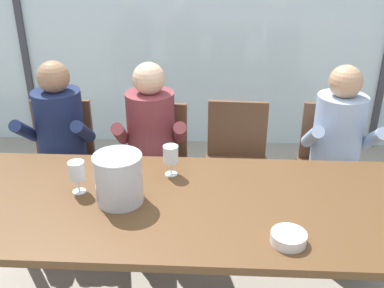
# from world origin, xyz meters

# --- Properties ---
(ground) EXTENTS (14.00, 14.00, 0.00)m
(ground) POSITION_xyz_m (0.00, 1.00, 0.00)
(ground) COLOR #9E9384
(window_glass_panel) EXTENTS (7.56, 0.03, 2.60)m
(window_glass_panel) POSITION_xyz_m (0.00, 2.27, 1.30)
(window_glass_panel) COLOR silver
(window_glass_panel) RESTS_ON ground
(window_mullion_left) EXTENTS (0.06, 0.06, 2.60)m
(window_mullion_left) POSITION_xyz_m (-1.70, 2.25, 1.30)
(window_mullion_left) COLOR #38383D
(window_mullion_left) RESTS_ON ground
(dining_table) EXTENTS (2.36, 0.95, 0.74)m
(dining_table) POSITION_xyz_m (0.00, 0.00, 0.67)
(dining_table) COLOR brown
(dining_table) RESTS_ON ground
(chair_near_curtain) EXTENTS (0.45, 0.45, 0.90)m
(chair_near_curtain) POSITION_xyz_m (-0.95, 0.88, 0.53)
(chair_near_curtain) COLOR brown
(chair_near_curtain) RESTS_ON ground
(chair_left_of_center) EXTENTS (0.47, 0.47, 0.90)m
(chair_left_of_center) POSITION_xyz_m (-0.28, 0.86, 0.53)
(chair_left_of_center) COLOR brown
(chair_left_of_center) RESTS_ON ground
(chair_center) EXTENTS (0.46, 0.46, 0.90)m
(chair_center) POSITION_xyz_m (0.28, 0.91, 0.53)
(chair_center) COLOR brown
(chair_center) RESTS_ON ground
(chair_right_of_center) EXTENTS (0.49, 0.49, 0.90)m
(chair_right_of_center) POSITION_xyz_m (0.93, 0.89, 0.53)
(chair_right_of_center) COLOR brown
(chair_right_of_center) RESTS_ON ground
(person_navy_polo) EXTENTS (0.47, 0.62, 1.22)m
(person_navy_polo) POSITION_xyz_m (-0.91, 0.75, 0.70)
(person_navy_polo) COLOR #192347
(person_navy_polo) RESTS_ON ground
(person_maroon_top) EXTENTS (0.49, 0.63, 1.22)m
(person_maroon_top) POSITION_xyz_m (-0.29, 0.75, 0.70)
(person_maroon_top) COLOR brown
(person_maroon_top) RESTS_ON ground
(person_pale_blue_shirt) EXTENTS (0.46, 0.61, 1.22)m
(person_pale_blue_shirt) POSITION_xyz_m (0.93, 0.75, 0.70)
(person_pale_blue_shirt) COLOR #9EB2D1
(person_pale_blue_shirt) RESTS_ON ground
(ice_bucket_primary) EXTENTS (0.24, 0.24, 0.26)m
(ice_bucket_primary) POSITION_xyz_m (-0.34, -0.01, 0.87)
(ice_bucket_primary) COLOR #B7B7BC
(ice_bucket_primary) RESTS_ON dining_table
(tasting_bowl) EXTENTS (0.16, 0.16, 0.05)m
(tasting_bowl) POSITION_xyz_m (0.45, -0.30, 0.76)
(tasting_bowl) COLOR silver
(tasting_bowl) RESTS_ON dining_table
(wine_glass_by_left_taster) EXTENTS (0.08, 0.08, 0.17)m
(wine_glass_by_left_taster) POSITION_xyz_m (-0.57, 0.06, 0.86)
(wine_glass_by_left_taster) COLOR silver
(wine_glass_by_left_taster) RESTS_ON dining_table
(wine_glass_near_bucket) EXTENTS (0.08, 0.08, 0.17)m
(wine_glass_near_bucket) POSITION_xyz_m (-0.11, 0.27, 0.86)
(wine_glass_near_bucket) COLOR silver
(wine_glass_near_bucket) RESTS_ON dining_table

